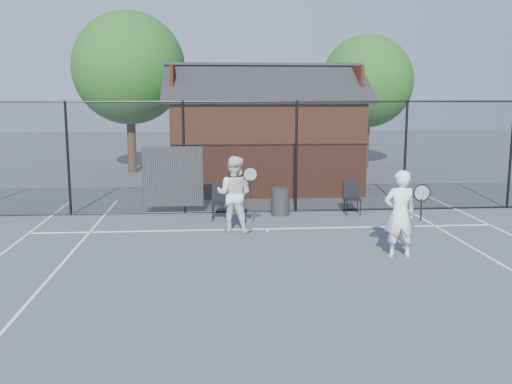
{
  "coord_description": "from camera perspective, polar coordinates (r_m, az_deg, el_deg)",
  "views": [
    {
      "loc": [
        -1.3,
        -10.1,
        3.14
      ],
      "look_at": [
        -0.34,
        1.81,
        1.1
      ],
      "focal_mm": 40.0,
      "sensor_mm": 36.0,
      "label": 1
    }
  ],
  "objects": [
    {
      "name": "tree_left",
      "position": [
        23.84,
        -12.59,
        11.97
      ],
      "size": [
        4.48,
        4.48,
        6.44
      ],
      "color": "#342714",
      "rests_on": "ground"
    },
    {
      "name": "player_back",
      "position": [
        13.17,
        -2.19,
        -0.2
      ],
      "size": [
        1.04,
        0.92,
        1.76
      ],
      "color": "white",
      "rests_on": "ground"
    },
    {
      "name": "chair_right",
      "position": [
        15.31,
        9.63,
        -0.59
      ],
      "size": [
        0.44,
        0.46,
        0.89
      ],
      "primitive_type": "cube",
      "rotation": [
        0.0,
        0.0,
        -0.03
      ],
      "color": "black",
      "rests_on": "ground"
    },
    {
      "name": "fence",
      "position": [
        15.23,
        -0.82,
        3.3
      ],
      "size": [
        22.04,
        3.0,
        3.0
      ],
      "color": "black",
      "rests_on": "ground"
    },
    {
      "name": "waste_bin",
      "position": [
        15.07,
        2.43,
        -0.94
      ],
      "size": [
        0.57,
        0.57,
        0.73
      ],
      "primitive_type": "cylinder",
      "rotation": [
        0.0,
        0.0,
        -0.15
      ],
      "color": "black",
      "rests_on": "ground"
    },
    {
      "name": "ground",
      "position": [
        10.66,
        2.64,
        -7.45
      ],
      "size": [
        80.0,
        80.0,
        0.0
      ],
      "primitive_type": "plane",
      "color": "#444A4D",
      "rests_on": "ground"
    },
    {
      "name": "court_lines",
      "position": [
        9.41,
        3.67,
        -9.77
      ],
      "size": [
        11.02,
        18.0,
        0.01
      ],
      "color": "silver",
      "rests_on": "ground"
    },
    {
      "name": "player_front",
      "position": [
        11.4,
        14.2,
        -2.13
      ],
      "size": [
        0.77,
        0.57,
        1.72
      ],
      "color": "white",
      "rests_on": "ground"
    },
    {
      "name": "tree_right",
      "position": [
        25.53,
        11.05,
        10.78
      ],
      "size": [
        3.97,
        3.97,
        5.7
      ],
      "color": "#342714",
      "rests_on": "ground"
    },
    {
      "name": "chair_left",
      "position": [
        14.45,
        -3.6,
        -1.01
      ],
      "size": [
        0.49,
        0.5,
        0.93
      ],
      "primitive_type": "cube",
      "rotation": [
        0.0,
        0.0,
        -0.09
      ],
      "color": "black",
      "rests_on": "ground"
    },
    {
      "name": "clubhouse",
      "position": [
        19.25,
        0.79,
        5.11
      ],
      "size": [
        6.5,
        4.36,
        4.19
      ],
      "color": "brown",
      "rests_on": "ground"
    }
  ]
}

